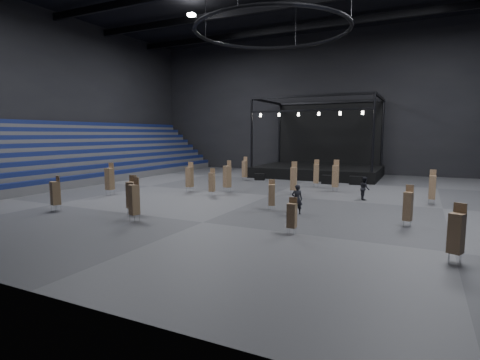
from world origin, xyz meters
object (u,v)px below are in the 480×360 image
at_px(chair_stack_1, 456,232).
at_px(chair_stack_8, 212,182).
at_px(flight_case_left, 260,177).
at_px(chair_stack_2, 272,194).
at_px(chair_stack_15, 227,176).
at_px(crew_member, 365,188).
at_px(chair_stack_3, 110,178).
at_px(chair_stack_4, 316,173).
at_px(chair_stack_9, 432,187).
at_px(flight_case_mid, 329,180).
at_px(chair_stack_7, 55,193).
at_px(chair_stack_10, 132,194).
at_px(chair_stack_11, 294,178).
at_px(chair_stack_5, 190,176).
at_px(chair_stack_6, 292,215).
at_px(chair_stack_12, 408,206).
at_px(chair_stack_0, 134,199).
at_px(chair_stack_14, 336,176).
at_px(chair_stack_13, 245,169).
at_px(flight_case_right, 356,180).
at_px(stage, 320,164).
at_px(man_center, 297,199).

height_order(chair_stack_1, chair_stack_8, chair_stack_1).
relative_size(flight_case_left, chair_stack_2, 0.52).
xyz_separation_m(chair_stack_15, crew_member, (11.19, 1.28, -0.52)).
distance_m(chair_stack_3, chair_stack_4, 18.47).
bearing_deg(chair_stack_9, flight_case_mid, 138.57).
bearing_deg(chair_stack_7, chair_stack_1, 18.64).
height_order(chair_stack_10, chair_stack_11, chair_stack_11).
distance_m(flight_case_left, chair_stack_3, 16.40).
xyz_separation_m(chair_stack_5, chair_stack_7, (-3.28, -10.73, -0.13)).
height_order(chair_stack_6, chair_stack_10, chair_stack_10).
relative_size(chair_stack_1, chair_stack_9, 0.95).
relative_size(chair_stack_9, chair_stack_12, 1.08).
xyz_separation_m(chair_stack_0, chair_stack_1, (16.08, -0.00, -0.08)).
bearing_deg(chair_stack_14, crew_member, -44.89).
distance_m(chair_stack_7, chair_stack_11, 17.72).
bearing_deg(chair_stack_5, chair_stack_14, 27.25).
height_order(chair_stack_2, chair_stack_9, chair_stack_9).
xyz_separation_m(chair_stack_4, chair_stack_13, (-8.27, 1.70, -0.03)).
distance_m(chair_stack_6, chair_stack_12, 6.65).
bearing_deg(chair_stack_3, chair_stack_8, 27.09).
distance_m(chair_stack_6, chair_stack_10, 10.46).
bearing_deg(chair_stack_1, chair_stack_0, -155.29).
height_order(flight_case_left, chair_stack_12, chair_stack_12).
height_order(chair_stack_4, chair_stack_12, chair_stack_4).
xyz_separation_m(flight_case_left, chair_stack_12, (15.31, -15.62, 0.82)).
xyz_separation_m(flight_case_left, chair_stack_3, (-7.12, -14.73, 1.03)).
bearing_deg(chair_stack_5, chair_stack_11, 16.13).
bearing_deg(chair_stack_11, chair_stack_5, -171.26).
distance_m(flight_case_right, chair_stack_6, 20.59).
relative_size(chair_stack_1, chair_stack_12, 1.03).
bearing_deg(flight_case_left, chair_stack_12, -45.57).
bearing_deg(chair_stack_4, chair_stack_5, -149.71).
bearing_deg(chair_stack_11, chair_stack_1, -57.28).
bearing_deg(chair_stack_9, stage, 127.41).
bearing_deg(flight_case_mid, chair_stack_9, -40.05).
bearing_deg(flight_case_mid, chair_stack_8, -121.13).
height_order(flight_case_mid, chair_stack_8, chair_stack_8).
xyz_separation_m(stage, flight_case_mid, (2.69, -7.04, -1.01)).
relative_size(flight_case_mid, chair_stack_14, 0.48).
distance_m(flight_case_right, chair_stack_4, 4.80).
distance_m(flight_case_left, chair_stack_5, 10.63).
xyz_separation_m(chair_stack_6, chair_stack_9, (6.46, 12.26, 0.26)).
bearing_deg(chair_stack_10, crew_member, 32.85).
xyz_separation_m(chair_stack_14, man_center, (-0.22, -10.39, -0.47)).
bearing_deg(chair_stack_12, chair_stack_3, -167.99).
height_order(chair_stack_3, chair_stack_12, chair_stack_3).
relative_size(chair_stack_2, crew_member, 1.15).
height_order(chair_stack_8, chair_stack_9, chair_stack_9).
xyz_separation_m(chair_stack_5, chair_stack_6, (12.38, -9.48, -0.35)).
height_order(chair_stack_10, man_center, chair_stack_10).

